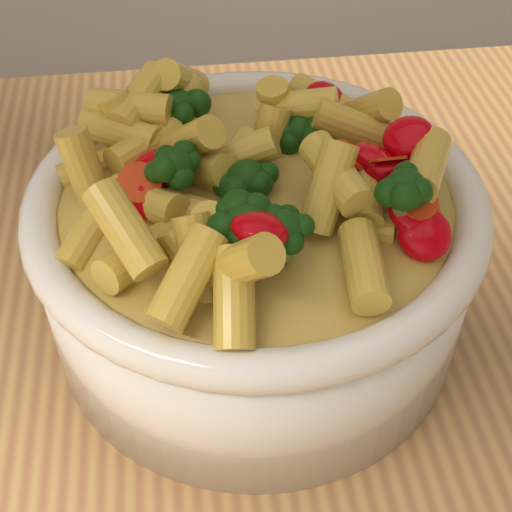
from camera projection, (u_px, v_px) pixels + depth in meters
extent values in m
cube|color=tan|center=(167.00, 414.00, 0.45)|extent=(1.20, 0.80, 0.04)
cylinder|color=white|center=(256.00, 262.00, 0.45)|extent=(0.26, 0.26, 0.10)
ellipsoid|color=white|center=(256.00, 296.00, 0.47)|extent=(0.24, 0.24, 0.04)
torus|color=white|center=(256.00, 199.00, 0.41)|extent=(0.27, 0.27, 0.02)
ellipsoid|color=#F0C151|center=(256.00, 199.00, 0.41)|extent=(0.23, 0.23, 0.03)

